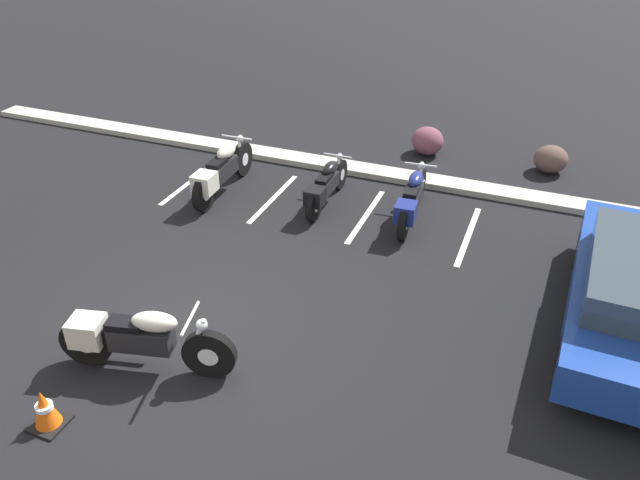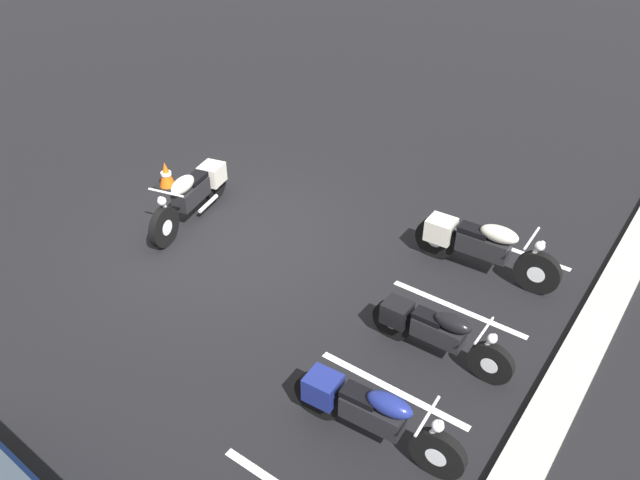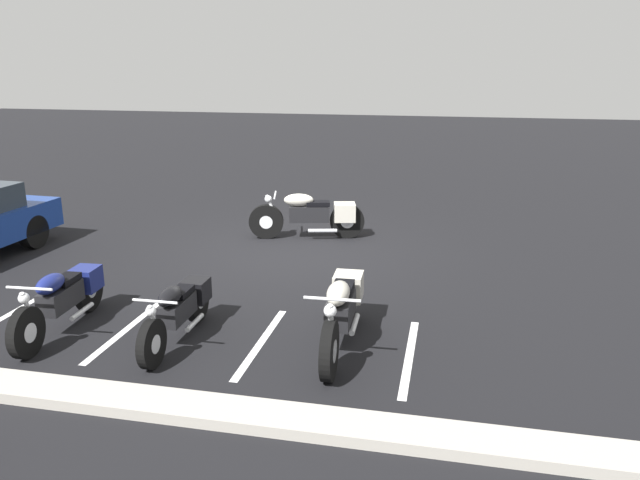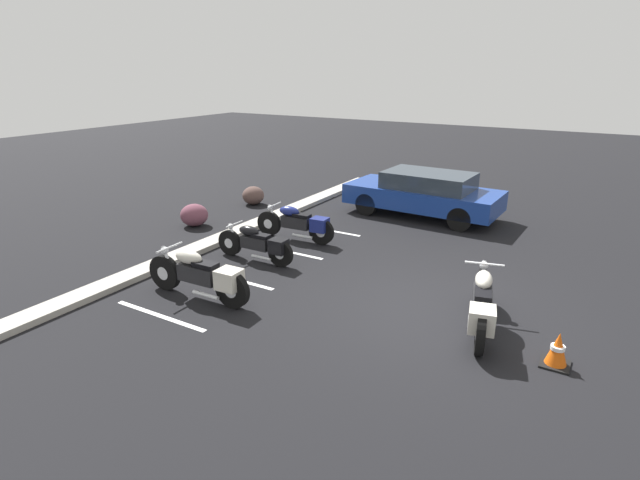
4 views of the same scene
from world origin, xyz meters
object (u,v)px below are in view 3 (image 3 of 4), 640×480
object	(u,v)px
parked_bike_2	(64,297)
traffic_cone	(344,214)
motorcycle_cream_featured	(313,215)
parked_bike_1	(179,309)
parked_bike_0	(341,308)

from	to	relation	value
parked_bike_2	traffic_cone	xyz separation A→B (m)	(-2.70, -6.20, -0.20)
motorcycle_cream_featured	traffic_cone	xyz separation A→B (m)	(-0.44, -1.20, -0.24)
motorcycle_cream_featured	traffic_cone	world-z (taller)	motorcycle_cream_featured
motorcycle_cream_featured	parked_bike_1	bearing A→B (deg)	69.46
parked_bike_0	parked_bike_1	xyz separation A→B (m)	(2.05, 0.29, -0.07)
parked_bike_0	parked_bike_1	world-z (taller)	parked_bike_0
motorcycle_cream_featured	parked_bike_0	distance (m)	4.90
motorcycle_cream_featured	parked_bike_2	bearing A→B (deg)	52.19
parked_bike_1	traffic_cone	distance (m)	6.27
motorcycle_cream_featured	traffic_cone	bearing A→B (deg)	-123.50
motorcycle_cream_featured	parked_bike_1	distance (m)	5.02
traffic_cone	motorcycle_cream_featured	bearing A→B (deg)	69.98
parked_bike_1	parked_bike_2	bearing A→B (deg)	-90.07
parked_bike_1	traffic_cone	bearing A→B (deg)	169.64
parked_bike_2	traffic_cone	size ratio (longest dim) A/B	4.10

